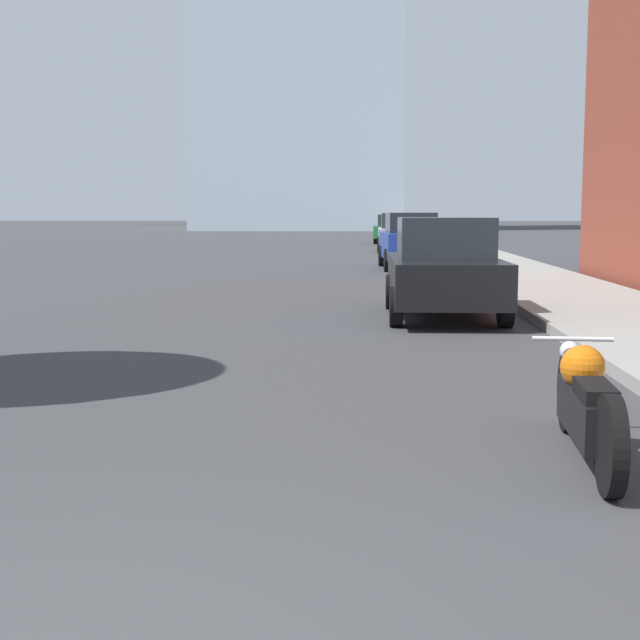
# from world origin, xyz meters

# --- Properties ---
(sidewalk) EXTENTS (2.96, 240.00, 0.15)m
(sidewalk) POSITION_xyz_m (5.34, 40.00, 0.07)
(sidewalk) COLOR gray
(sidewalk) RESTS_ON ground_plane
(motorcycle) EXTENTS (0.62, 2.31, 0.78)m
(motorcycle) POSITION_xyz_m (2.83, 3.47, 0.39)
(motorcycle) COLOR black
(motorcycle) RESTS_ON ground_plane
(parked_car_black) EXTENTS (1.88, 4.25, 1.66)m
(parked_car_black) POSITION_xyz_m (2.51, 12.09, 0.82)
(parked_car_black) COLOR black
(parked_car_black) RESTS_ON ground_plane
(parked_car_blue) EXTENTS (1.97, 4.62, 1.75)m
(parked_car_blue) POSITION_xyz_m (2.52, 25.22, 0.88)
(parked_car_blue) COLOR #1E3899
(parked_car_blue) RESTS_ON ground_plane
(parked_car_silver) EXTENTS (1.84, 4.33, 1.73)m
(parked_car_silver) POSITION_xyz_m (2.50, 37.83, 0.87)
(parked_car_silver) COLOR #BCBCC1
(parked_car_silver) RESTS_ON ground_plane
(parked_car_green) EXTENTS (2.23, 4.75, 1.66)m
(parked_car_green) POSITION_xyz_m (2.54, 49.09, 0.83)
(parked_car_green) COLOR #1E6B33
(parked_car_green) RESTS_ON ground_plane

